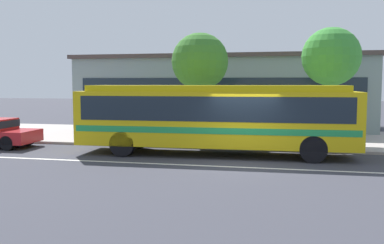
{
  "coord_description": "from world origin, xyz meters",
  "views": [
    {
      "loc": [
        1.53,
        -15.53,
        2.88
      ],
      "look_at": [
        -2.29,
        1.79,
        1.3
      ],
      "focal_mm": 40.51,
      "sensor_mm": 36.0,
      "label": 1
    }
  ],
  "objects_px": {
    "transit_bus": "(215,115)",
    "street_tree_mid_block": "(331,58)",
    "pedestrian_waiting_near_sign": "(164,122)",
    "street_tree_near_stop": "(200,62)",
    "bus_stop_sign": "(334,109)"
  },
  "relations": [
    {
      "from": "transit_bus",
      "to": "street_tree_near_stop",
      "type": "relative_size",
      "value": 2.12
    },
    {
      "from": "bus_stop_sign",
      "to": "transit_bus",
      "type": "bearing_deg",
      "value": -159.91
    },
    {
      "from": "pedestrian_waiting_near_sign",
      "to": "street_tree_near_stop",
      "type": "relative_size",
      "value": 0.31
    },
    {
      "from": "bus_stop_sign",
      "to": "street_tree_near_stop",
      "type": "xyz_separation_m",
      "value": [
        -6.13,
        2.14,
        2.11
      ]
    },
    {
      "from": "street_tree_mid_block",
      "to": "pedestrian_waiting_near_sign",
      "type": "bearing_deg",
      "value": -170.45
    },
    {
      "from": "pedestrian_waiting_near_sign",
      "to": "street_tree_mid_block",
      "type": "height_order",
      "value": "street_tree_mid_block"
    },
    {
      "from": "street_tree_near_stop",
      "to": "bus_stop_sign",
      "type": "bearing_deg",
      "value": -19.2
    },
    {
      "from": "bus_stop_sign",
      "to": "street_tree_mid_block",
      "type": "relative_size",
      "value": 0.49
    },
    {
      "from": "street_tree_near_stop",
      "to": "street_tree_mid_block",
      "type": "xyz_separation_m",
      "value": [
        6.18,
        0.1,
        0.15
      ]
    },
    {
      "from": "transit_bus",
      "to": "bus_stop_sign",
      "type": "height_order",
      "value": "transit_bus"
    },
    {
      "from": "pedestrian_waiting_near_sign",
      "to": "bus_stop_sign",
      "type": "relative_size",
      "value": 0.62
    },
    {
      "from": "transit_bus",
      "to": "street_tree_mid_block",
      "type": "height_order",
      "value": "street_tree_mid_block"
    },
    {
      "from": "transit_bus",
      "to": "pedestrian_waiting_near_sign",
      "type": "bearing_deg",
      "value": 137.51
    },
    {
      "from": "transit_bus",
      "to": "street_tree_near_stop",
      "type": "bearing_deg",
      "value": 110.17
    },
    {
      "from": "transit_bus",
      "to": "street_tree_mid_block",
      "type": "xyz_separation_m",
      "value": [
        4.76,
        3.96,
        2.44
      ]
    }
  ]
}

